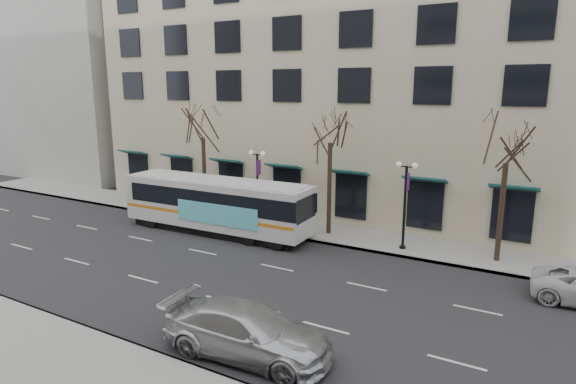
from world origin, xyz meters
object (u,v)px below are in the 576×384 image
Objects in this scene: lamp_post_right at (405,202)px; tree_far_right at (508,145)px; tree_far_mid at (330,127)px; tree_far_left at (203,124)px; lamp_post_left at (258,184)px; silver_car at (247,331)px; city_bus at (217,204)px.

tree_far_right is at bearing 6.85° from lamp_post_right.
tree_far_right is (10.00, -0.00, -0.48)m from tree_far_mid.
lamp_post_left is at bearing -6.83° from tree_far_left.
silver_car is (8.38, -13.61, -2.04)m from lamp_post_left.
tree_far_left is at bearing 173.17° from lamp_post_left.
silver_car is (13.39, -14.21, -5.79)m from tree_far_left.
lamp_post_left is at bearing 27.13° from silver_car.
tree_far_mid is 1.06× the size of tree_far_right.
lamp_post_left is 16.11m from silver_car.
tree_far_right is 1.55× the size of lamp_post_left.
tree_far_right is 15.40m from lamp_post_left.
tree_far_left is 0.98× the size of tree_far_mid.
silver_car is (3.39, -14.21, -6.00)m from tree_far_mid.
city_bus is at bearing -168.28° from lamp_post_right.
tree_far_right is 16.61m from silver_car.
lamp_post_left reaches higher than silver_car.
tree_far_right is 1.29× the size of silver_car.
tree_far_right is at bearing 0.00° from tree_far_left.
silver_car is at bearing -46.70° from tree_far_left.
tree_far_right is 0.61× the size of city_bus.
tree_far_left is at bearing 177.71° from lamp_post_right.
tree_far_left is 15.48m from lamp_post_right.
city_bus is (-6.57, -3.00, -4.97)m from tree_far_mid.
lamp_post_left is 1.00× the size of lamp_post_right.
tree_far_mid is at bearing 23.20° from city_bus.
lamp_post_right is at bearing -11.29° from silver_car.
tree_far_mid reaches higher than lamp_post_left.
tree_far_mid is 6.41m from lamp_post_right.
tree_far_left is at bearing -180.00° from tree_far_mid.
tree_far_right reaches higher than silver_car.
tree_far_mid is 1.37× the size of silver_car.
tree_far_right is 1.55× the size of lamp_post_right.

